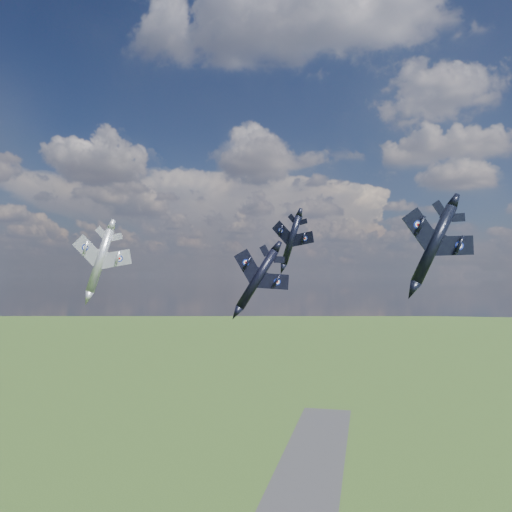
% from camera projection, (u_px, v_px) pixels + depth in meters
% --- Properties ---
extents(jet_lead_navy, '(13.90, 16.73, 8.01)m').
position_uv_depth(jet_lead_navy, '(257.00, 279.00, 78.54)').
color(jet_lead_navy, black).
extents(jet_right_navy, '(12.44, 14.73, 6.37)m').
position_uv_depth(jet_right_navy, '(434.00, 244.00, 53.67)').
color(jet_right_navy, black).
extents(jet_high_navy, '(13.36, 15.76, 5.81)m').
position_uv_depth(jet_high_navy, '(291.00, 240.00, 97.12)').
color(jet_high_navy, black).
extents(jet_left_silver, '(14.34, 17.27, 6.28)m').
position_uv_depth(jet_left_silver, '(100.00, 260.00, 83.94)').
color(jet_left_silver, '#AAADB5').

